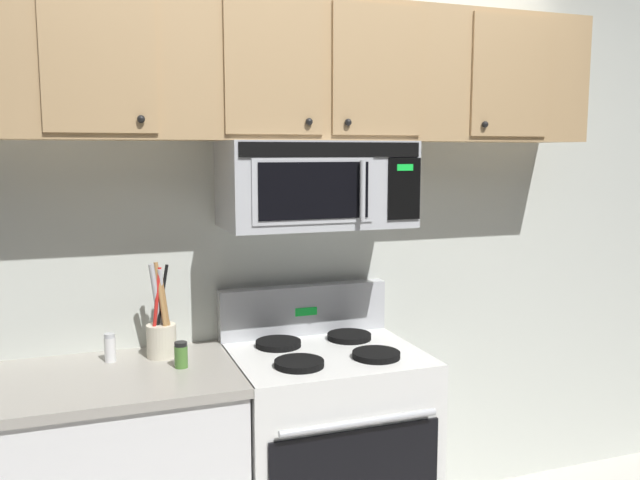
# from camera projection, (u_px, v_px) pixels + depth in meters

# --- Properties ---
(back_wall) EXTENTS (5.20, 0.10, 2.70)m
(back_wall) POSITION_uv_depth(u_px,v_px,m) (297.00, 232.00, 3.00)
(back_wall) COLOR silver
(back_wall) RESTS_ON ground_plane
(stove_range) EXTENTS (0.76, 0.69, 1.12)m
(stove_range) POSITION_uv_depth(u_px,v_px,m) (325.00, 452.00, 2.77)
(stove_range) COLOR white
(stove_range) RESTS_ON ground_plane
(over_range_microwave) EXTENTS (0.76, 0.43, 0.35)m
(over_range_microwave) POSITION_uv_depth(u_px,v_px,m) (316.00, 184.00, 2.73)
(over_range_microwave) COLOR #B7BABF
(upper_cabinets) EXTENTS (2.50, 0.36, 0.55)m
(upper_cabinets) POSITION_uv_depth(u_px,v_px,m) (313.00, 73.00, 2.70)
(upper_cabinets) COLOR tan
(utensil_crock_cream) EXTENTS (0.12, 0.12, 0.38)m
(utensil_crock_cream) POSITION_uv_depth(u_px,v_px,m) (161.00, 331.00, 2.63)
(utensil_crock_cream) COLOR beige
(utensil_crock_cream) RESTS_ON counter_segment
(salt_shaker) EXTENTS (0.04, 0.04, 0.11)m
(salt_shaker) POSITION_uv_depth(u_px,v_px,m) (110.00, 348.00, 2.58)
(salt_shaker) COLOR white
(salt_shaker) RESTS_ON counter_segment
(spice_jar) EXTENTS (0.05, 0.05, 0.10)m
(spice_jar) POSITION_uv_depth(u_px,v_px,m) (181.00, 355.00, 2.51)
(spice_jar) COLOR #4C7F33
(spice_jar) RESTS_ON counter_segment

